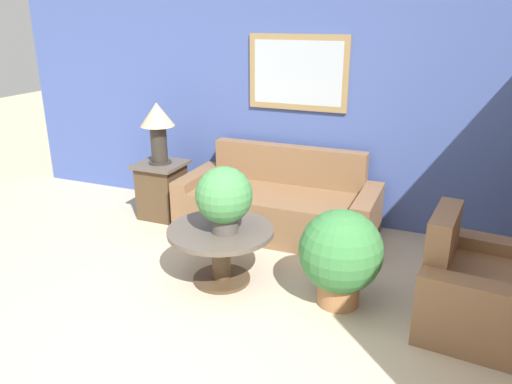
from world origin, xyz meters
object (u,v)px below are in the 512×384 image
(table_lamp, at_px, (158,123))
(potted_plant_on_table, at_px, (224,197))
(couch_main, at_px, (278,205))
(armchair, at_px, (493,295))
(potted_plant_floor, at_px, (340,254))
(coffee_table, at_px, (221,243))
(side_table, at_px, (162,189))

(table_lamp, bearing_deg, potted_plant_on_table, -39.82)
(couch_main, relative_size, armchair, 1.86)
(potted_plant_on_table, bearing_deg, potted_plant_floor, 4.29)
(coffee_table, bearing_deg, table_lamp, 139.91)
(armchair, xyz_separation_m, potted_plant_on_table, (-2.03, -0.16, 0.51))
(side_table, bearing_deg, couch_main, 5.55)
(potted_plant_on_table, xyz_separation_m, potted_plant_floor, (0.94, 0.07, -0.36))
(table_lamp, relative_size, potted_plant_floor, 0.85)
(couch_main, height_order, table_lamp, table_lamp)
(couch_main, height_order, potted_plant_on_table, potted_plant_on_table)
(couch_main, distance_m, armchair, 2.26)
(table_lamp, relative_size, potted_plant_on_table, 1.21)
(coffee_table, height_order, table_lamp, table_lamp)
(armchair, distance_m, potted_plant_floor, 1.10)
(table_lamp, distance_m, potted_plant_floor, 2.54)
(couch_main, xyz_separation_m, side_table, (-1.33, -0.13, 0.04))
(coffee_table, xyz_separation_m, potted_plant_floor, (1.00, 0.03, 0.08))
(couch_main, xyz_separation_m, table_lamp, (-1.33, -0.13, 0.78))
(couch_main, height_order, side_table, couch_main)
(coffee_table, height_order, potted_plant_on_table, potted_plant_on_table)
(armchair, bearing_deg, side_table, 80.48)
(couch_main, bearing_deg, armchair, -27.63)
(potted_plant_on_table, bearing_deg, armchair, 4.54)
(couch_main, bearing_deg, potted_plant_on_table, -91.26)
(couch_main, xyz_separation_m, armchair, (2.01, -1.05, -0.01))
(coffee_table, bearing_deg, potted_plant_on_table, -33.55)
(potted_plant_on_table, bearing_deg, couch_main, 88.74)
(side_table, relative_size, table_lamp, 0.95)
(couch_main, relative_size, coffee_table, 2.28)
(couch_main, xyz_separation_m, potted_plant_floor, (0.92, -1.14, 0.15))
(side_table, bearing_deg, potted_plant_floor, -24.30)
(couch_main, bearing_deg, potted_plant_floor, -51.23)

